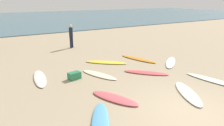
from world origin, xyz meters
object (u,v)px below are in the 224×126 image
Objects in this scene: surfboard_6 at (212,80)px; surfboard_9 at (146,73)px; surfboard_0 at (171,62)px; beach_cooler at (74,76)px; surfboard_3 at (99,75)px; beachgoer_near at (71,35)px; surfboard_5 at (106,62)px; surfboard_2 at (40,78)px; surfboard_8 at (188,93)px; surfboard_4 at (138,59)px; surfboard_7 at (100,123)px; surfboard_1 at (115,98)px.

surfboard_9 is (-1.87, 2.34, 0.00)m from surfboard_6.
beach_cooler is (-5.69, 0.57, 0.12)m from surfboard_0.
surfboard_3 is 6.52m from beachgoer_near.
surfboard_6 is (2.68, -4.92, -0.00)m from surfboard_5.
surfboard_6 is 10.15m from beachgoer_near.
surfboard_2 reaches higher than surfboard_9.
surfboard_8 reaches higher than surfboard_5.
surfboard_4 is at bearing 120.61° from surfboard_5.
surfboard_4 is at bearing 71.74° from surfboard_7.
surfboard_2 is 3.91m from surfboard_5.
surfboard_7 is 1.12× the size of surfboard_9.
beachgoer_near is (-0.84, 10.01, 0.93)m from surfboard_8.
surfboard_9 is at bearing 135.53° from surfboard_3.
beach_cooler reaches higher than surfboard_4.
surfboard_5 is 1.08× the size of surfboard_8.
surfboard_9 is (4.05, 2.64, -0.01)m from surfboard_7.
surfboard_1 is at bearing -106.50° from surfboard_0.
surfboard_1 is 3.56× the size of beach_cooler.
beachgoer_near is at bearing -115.75° from surfboard_2.
surfboard_8 is (2.64, -1.15, 0.00)m from surfboard_1.
surfboard_2 is 7.87m from surfboard_6.
surfboard_0 reaches higher than surfboard_5.
beachgoer_near reaches higher than surfboard_2.
surfboard_8 is 2.68m from surfboard_9.
surfboard_1 is at bearing -173.75° from surfboard_8.
surfboard_5 is 1.39× the size of beachgoer_near.
surfboard_1 is at bearing 72.12° from surfboard_7.
surfboard_0 is at bearing -108.77° from surfboard_6.
surfboard_6 is (0.65, -4.49, -0.01)m from surfboard_4.
surfboard_8 is 3.99× the size of beach_cooler.
surfboard_7 is (0.63, -4.65, 0.00)m from surfboard_2.
surfboard_8 is (4.49, -4.68, 0.00)m from surfboard_2.
surfboard_7 reaches higher than surfboard_5.
surfboard_0 is 3.00m from surfboard_6.
surfboard_7 is at bearing 170.11° from surfboard_9.
beachgoer_near reaches higher than surfboard_9.
surfboard_0 reaches higher than surfboard_9.
surfboard_4 reaches higher than surfboard_9.
surfboard_7 reaches higher than surfboard_3.
surfboard_4 is 7.13m from surfboard_7.
surfboard_2 is 5.91m from surfboard_4.
beachgoer_near is (3.65, 5.33, 0.94)m from surfboard_2.
surfboard_0 is 4.29× the size of beach_cooler.
beach_cooler reaches higher than surfboard_6.
surfboard_4 is 5.74m from beachgoer_near.
surfboard_8 is (0.62, -5.24, 0.01)m from surfboard_5.
surfboard_4 is 1.12× the size of surfboard_8.
surfboard_6 is 1.01× the size of surfboard_7.
surfboard_5 is 2.86m from beach_cooler.
surfboard_0 is 3.74m from surfboard_5.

